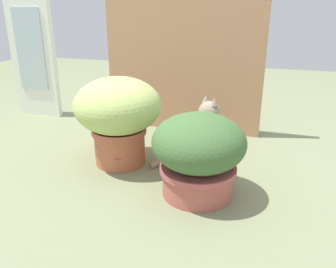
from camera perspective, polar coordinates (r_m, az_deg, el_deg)
The scene contains 8 objects.
ground_plane at distance 1.61m, azimuth -4.75°, elevation -5.69°, with size 6.00×6.00×0.00m, color gray.
cardboard_backdrop at distance 2.01m, azimuth 2.41°, elevation 11.97°, with size 0.92×0.03×0.82m, color tan.
window_panel_white at distance 2.47m, azimuth -21.59°, elevation 12.15°, with size 0.32×0.05×0.81m.
grass_planter at distance 1.59m, azimuth -8.30°, elevation 3.34°, with size 0.40×0.40×0.41m.
leafy_planter at distance 1.32m, azimuth 5.11°, elevation -3.14°, with size 0.36×0.36×0.33m.
cat at distance 1.65m, azimuth 4.33°, elevation -0.37°, with size 0.32×0.32×0.32m.
mushroom_ornament_red at distance 1.57m, azimuth -8.26°, elevation -3.37°, with size 0.09×0.09×0.11m.
mushroom_ornament_pink at distance 1.61m, azimuth -10.52°, elevation -2.15°, with size 0.09×0.09×0.13m.
Camera 1 is at (0.56, -1.33, 0.71)m, focal length 36.56 mm.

